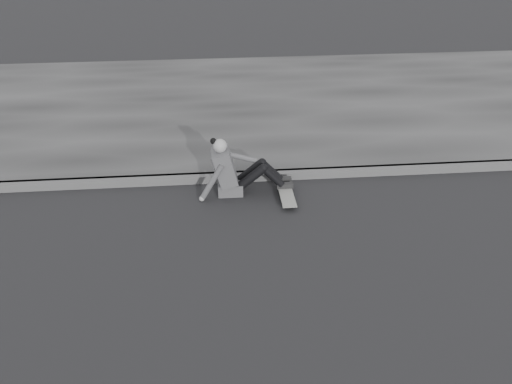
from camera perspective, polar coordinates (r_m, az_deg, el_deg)
ground at (r=7.11m, az=18.03°, el=-8.01°), size 80.00×80.00×0.00m
curb at (r=9.11m, az=12.34°, el=2.12°), size 24.00×0.16×0.12m
sidewalk at (r=11.77m, az=8.26°, el=8.95°), size 24.00×6.00×0.12m
skateboard at (r=8.25m, az=3.05°, el=-0.19°), size 0.20×0.78×0.09m
seated_woman at (r=8.26m, az=-2.19°, el=2.16°), size 1.38×0.46×0.88m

